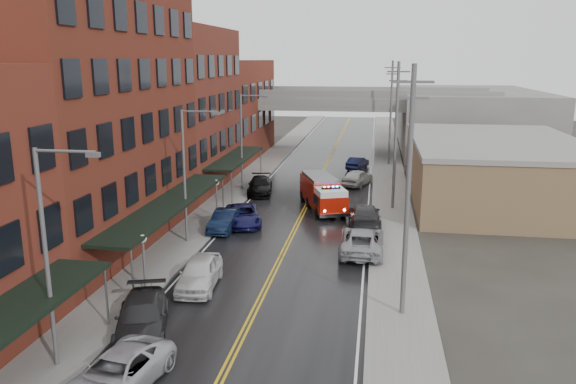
{
  "coord_description": "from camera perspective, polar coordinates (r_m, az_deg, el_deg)",
  "views": [
    {
      "loc": [
        5.65,
        -10.78,
        12.21
      ],
      "look_at": [
        -0.38,
        27.36,
        3.0
      ],
      "focal_mm": 35.0,
      "sensor_mm": 36.0,
      "label": 1
    }
  ],
  "objects": [
    {
      "name": "brick_building_far",
      "position": [
        71.61,
        -6.46,
        8.36
      ],
      "size": [
        9.0,
        20.0,
        12.0
      ],
      "primitive_type": "cube",
      "color": "#622A19",
      "rests_on": "ground"
    },
    {
      "name": "parked_car_left_4",
      "position": [
        31.24,
        -8.99,
        -8.12
      ],
      "size": [
        2.36,
        5.02,
        1.66
      ],
      "primitive_type": "imported",
      "rotation": [
        0.0,
        0.0,
        0.08
      ],
      "color": "silver",
      "rests_on": "ground"
    },
    {
      "name": "parked_car_right_3",
      "position": [
        64.05,
        7.07,
        2.95
      ],
      "size": [
        2.57,
        4.45,
        1.39
      ],
      "primitive_type": "imported",
      "rotation": [
        0.0,
        0.0,
        2.86
      ],
      "color": "black",
      "rests_on": "ground"
    },
    {
      "name": "brick_building_c",
      "position": [
        54.87,
        -11.37,
        8.23
      ],
      "size": [
        9.0,
        15.0,
        15.0
      ],
      "primitive_type": "cube",
      "color": "maroon",
      "rests_on": "ground"
    },
    {
      "name": "right_far_block",
      "position": [
        82.13,
        17.73,
        7.05
      ],
      "size": [
        18.0,
        30.0,
        8.0
      ],
      "primitive_type": "cube",
      "color": "slate",
      "rests_on": "ground"
    },
    {
      "name": "utility_pole_2",
      "position": [
        66.06,
        10.4,
        8.07
      ],
      "size": [
        1.8,
        0.24,
        12.0
      ],
      "color": "#59595B",
      "rests_on": "ground"
    },
    {
      "name": "tan_building",
      "position": [
        52.72,
        20.16,
        1.97
      ],
      "size": [
        14.0,
        22.0,
        5.0
      ],
      "primitive_type": "cube",
      "color": "brown",
      "rests_on": "ground"
    },
    {
      "name": "globe_lamp_2",
      "position": [
        43.66,
        -7.28,
        0.2
      ],
      "size": [
        0.44,
        0.44,
        3.12
      ],
      "color": "#59595B",
      "rests_on": "ground"
    },
    {
      "name": "awning_1",
      "position": [
        37.4,
        -11.89,
        -1.15
      ],
      "size": [
        2.6,
        18.0,
        3.09
      ],
      "color": "black",
      "rests_on": "ground"
    },
    {
      "name": "curb_left",
      "position": [
        44.02,
        -6.25,
        -2.67
      ],
      "size": [
        0.3,
        160.0,
        0.15
      ],
      "primitive_type": "cube",
      "color": "gray",
      "rests_on": "ground"
    },
    {
      "name": "parked_car_left_7",
      "position": [
        51.87,
        -2.88,
        0.65
      ],
      "size": [
        2.9,
        5.53,
        1.53
      ],
      "primitive_type": "imported",
      "rotation": [
        0.0,
        0.0,
        0.15
      ],
      "color": "black",
      "rests_on": "ground"
    },
    {
      "name": "road",
      "position": [
        42.94,
        1.06,
        -3.09
      ],
      "size": [
        11.0,
        160.0,
        0.02
      ],
      "primitive_type": "cube",
      "color": "black",
      "rests_on": "ground"
    },
    {
      "name": "brick_building_b",
      "position": [
        38.87,
        -20.43,
        7.85
      ],
      "size": [
        9.0,
        20.0,
        18.0
      ],
      "primitive_type": "cube",
      "color": "#5E2219",
      "rests_on": "ground"
    },
    {
      "name": "parked_car_right_2",
      "position": [
        55.68,
        7.07,
        1.48
      ],
      "size": [
        3.32,
        5.04,
        1.6
      ],
      "primitive_type": "imported",
      "rotation": [
        0.0,
        0.0,
        2.81
      ],
      "color": "#BDBDBD",
      "rests_on": "ground"
    },
    {
      "name": "utility_pole_1",
      "position": [
        46.18,
        10.89,
        5.83
      ],
      "size": [
        1.8,
        0.24,
        12.0
      ],
      "color": "#59595B",
      "rests_on": "ground"
    },
    {
      "name": "globe_lamp_1",
      "position": [
        30.99,
        -14.5,
        -5.65
      ],
      "size": [
        0.44,
        0.44,
        3.12
      ],
      "color": "#59595B",
      "rests_on": "ground"
    },
    {
      "name": "parked_car_left_3",
      "position": [
        26.87,
        -14.61,
        -12.2
      ],
      "size": [
        3.76,
        5.88,
        1.59
      ],
      "primitive_type": "imported",
      "rotation": [
        0.0,
        0.0,
        0.31
      ],
      "color": "#252628",
      "rests_on": "ground"
    },
    {
      "name": "parked_car_right_1",
      "position": [
        42.15,
        7.78,
        -2.38
      ],
      "size": [
        2.68,
        5.84,
        1.65
      ],
      "primitive_type": "imported",
      "rotation": [
        0.0,
        0.0,
        3.21
      ],
      "color": "#2C2B2E",
      "rests_on": "ground"
    },
    {
      "name": "fire_truck",
      "position": [
        46.33,
        3.56,
        -0.04
      ],
      "size": [
        4.79,
        7.68,
        2.68
      ],
      "rotation": [
        0.0,
        0.0,
        0.35
      ],
      "color": "#A11407",
      "rests_on": "ground"
    },
    {
      "name": "street_lamp_2",
      "position": [
        52.69,
        -4.5,
        5.71
      ],
      "size": [
        2.64,
        0.22,
        9.0
      ],
      "color": "#59595B",
      "rests_on": "ground"
    },
    {
      "name": "parked_car_left_5",
      "position": [
        41.08,
        -6.42,
        -2.88
      ],
      "size": [
        1.66,
        4.53,
        1.48
      ],
      "primitive_type": "imported",
      "rotation": [
        0.0,
        0.0,
        -0.02
      ],
      "color": "#0E1932",
      "rests_on": "ground"
    },
    {
      "name": "overpass",
      "position": [
        73.26,
        4.59,
        8.5
      ],
      "size": [
        40.0,
        10.0,
        7.5
      ],
      "color": "slate",
      "rests_on": "ground"
    },
    {
      "name": "street_lamp_1",
      "position": [
        37.52,
        -10.17,
        2.41
      ],
      "size": [
        2.64,
        0.22,
        9.0
      ],
      "color": "#59595B",
      "rests_on": "ground"
    },
    {
      "name": "curb_right",
      "position": [
        42.54,
        8.63,
        -3.31
      ],
      "size": [
        0.3,
        160.0,
        0.15
      ],
      "primitive_type": "cube",
      "color": "gray",
      "rests_on": "ground"
    },
    {
      "name": "parked_car_left_6",
      "position": [
        42.33,
        -4.58,
        -2.36
      ],
      "size": [
        3.91,
        5.73,
        1.46
      ],
      "primitive_type": "imported",
      "rotation": [
        0.0,
        0.0,
        0.31
      ],
      "color": "#121245",
      "rests_on": "ground"
    },
    {
      "name": "parked_car_left_2",
      "position": [
        22.92,
        -16.99,
        -17.27
      ],
      "size": [
        3.27,
        5.6,
        1.46
      ],
      "primitive_type": "imported",
      "rotation": [
        0.0,
        0.0,
        -0.17
      ],
      "color": "#AEB0B7",
      "rests_on": "ground"
    },
    {
      "name": "sidewalk_right",
      "position": [
        42.58,
        10.85,
        -3.39
      ],
      "size": [
        3.0,
        160.0,
        0.15
      ],
      "primitive_type": "cube",
      "color": "slate",
      "rests_on": "ground"
    },
    {
      "name": "awning_2",
      "position": [
        53.73,
        -5.31,
        3.47
      ],
      "size": [
        2.6,
        13.0,
        3.09
      ],
      "color": "black",
      "rests_on": "ground"
    },
    {
      "name": "sidewalk_left",
      "position": [
        44.47,
        -8.31,
        -2.56
      ],
      "size": [
        3.0,
        160.0,
        0.15
      ],
      "primitive_type": "cube",
      "color": "slate",
      "rests_on": "ground"
    },
    {
      "name": "utility_pole_0",
      "position": [
        26.49,
        12.11,
        0.24
      ],
      "size": [
        1.8,
        0.24,
        12.0
      ],
      "color": "#59595B",
      "rests_on": "ground"
    },
    {
      "name": "street_lamp_0",
      "position": [
        23.47,
        -22.96,
        -5.1
      ],
      "size": [
        2.64,
        0.22,
        9.0
      ],
      "color": "#59595B",
      "rests_on": "ground"
    },
    {
      "name": "parked_car_right_0",
      "position": [
        36.41,
        7.54,
        -4.94
      ],
      "size": [
        2.75,
        5.87,
        1.63
      ],
      "primitive_type": "imported",
      "rotation": [
        0.0,
        0.0,
        3.13
      ],
      "color": "#97999E",
      "rests_on": "ground"
    }
  ]
}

